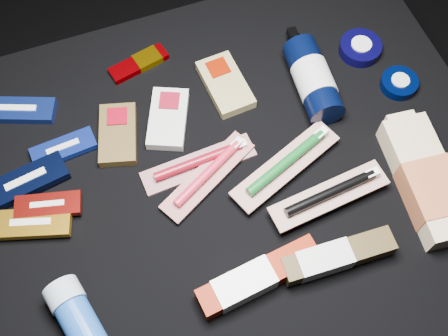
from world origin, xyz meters
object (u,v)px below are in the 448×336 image
object	(u,v)px
lotion_bottle	(313,80)
bodywash_bottle	(427,182)
deodorant_stick	(79,321)
toothpaste_carton_red	(254,280)

from	to	relation	value
lotion_bottle	bodywash_bottle	size ratio (longest dim) A/B	0.86
bodywash_bottle	deodorant_stick	distance (m)	0.59
toothpaste_carton_red	lotion_bottle	bearing A→B (deg)	45.77
bodywash_bottle	toothpaste_carton_red	distance (m)	0.33
deodorant_stick	bodywash_bottle	bearing A→B (deg)	-11.22
bodywash_bottle	toothpaste_carton_red	bearing A→B (deg)	-164.63
lotion_bottle	deodorant_stick	bearing A→B (deg)	-146.39
deodorant_stick	toothpaste_carton_red	world-z (taller)	deodorant_stick
deodorant_stick	toothpaste_carton_red	bearing A→B (deg)	-19.79
bodywash_bottle	toothpaste_carton_red	xyz separation A→B (m)	(-0.33, -0.05, -0.01)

